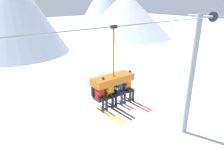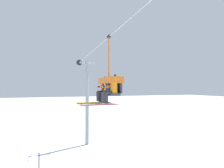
% 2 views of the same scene
% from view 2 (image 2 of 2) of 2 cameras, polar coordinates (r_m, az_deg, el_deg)
% --- Properties ---
extents(lift_tower_near, '(0.36, 1.88, 8.40)m').
position_cam_2_polar(lift_tower_near, '(17.65, -8.17, -5.33)').
color(lift_tower_near, gray).
rests_on(lift_tower_near, ground_plane).
extents(lift_cable, '(18.51, 0.05, 0.05)m').
position_cam_2_polar(lift_cable, '(9.71, -2.95, 13.61)').
color(lift_cable, gray).
extents(chairlift_chair, '(1.87, 0.74, 3.20)m').
position_cam_2_polar(chairlift_chair, '(8.45, -0.55, 0.35)').
color(chairlift_chair, '#33383D').
extents(skier_red, '(0.48, 1.70, 1.34)m').
position_cam_2_polar(skier_red, '(9.07, -3.30, -1.63)').
color(skier_red, red).
extents(skier_yellow, '(0.46, 1.70, 1.23)m').
position_cam_2_polar(skier_yellow, '(8.61, -2.46, -1.79)').
color(skier_yellow, yellow).
extents(skier_blue, '(0.46, 1.70, 1.23)m').
position_cam_2_polar(skier_blue, '(8.15, -1.46, -1.82)').
color(skier_blue, '#2847B7').
extents(skier_orange, '(0.48, 1.70, 1.34)m').
position_cam_2_polar(skier_orange, '(7.69, -0.29, -1.70)').
color(skier_orange, orange).
extents(trail_sign, '(0.36, 0.08, 1.60)m').
position_cam_2_polar(trail_sign, '(12.73, -22.76, -22.95)').
color(trail_sign, brown).
rests_on(trail_sign, ground_plane).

